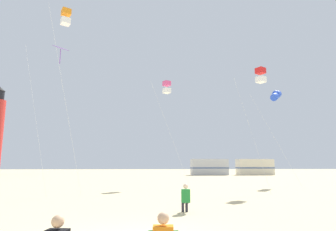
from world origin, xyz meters
TOP-DOWN VIEW (x-y plane):
  - kite_flyer_standing at (1.85, 4.35)m, footprint 0.34×0.51m
  - kite_box_orange at (-5.65, 11.85)m, footprint 2.44×2.24m
  - kite_diamond_violet at (-6.19, 12.51)m, footprint 2.92×2.92m
  - kite_box_rainbow at (2.00, 18.54)m, footprint 3.41×2.29m
  - kite_tube_blue at (13.02, 19.49)m, footprint 3.89×4.09m
  - kite_box_scarlet at (8.82, 12.91)m, footprint 2.38×2.51m
  - rv_van_silver at (11.20, 43.41)m, footprint 6.56×2.71m
  - rv_van_cream at (19.53, 43.61)m, footprint 6.59×2.79m

SIDE VIEW (x-z plane):
  - kite_flyer_standing at x=1.85m, z-range 0.03..1.19m
  - rv_van_silver at x=11.20m, z-range -0.01..2.79m
  - rv_van_cream at x=19.53m, z-range -0.01..2.79m
  - kite_box_scarlet at x=8.82m, z-range 4.01..13.22m
  - kite_tube_blue at x=13.02m, z-range 4.00..13.42m
  - kite_box_rainbow at x=2.00m, z-range 4.24..13.91m
  - kite_diamond_violet at x=-6.19m, z-range 4.57..15.05m
  - kite_box_orange at x=-5.65m, z-range 5.83..18.71m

